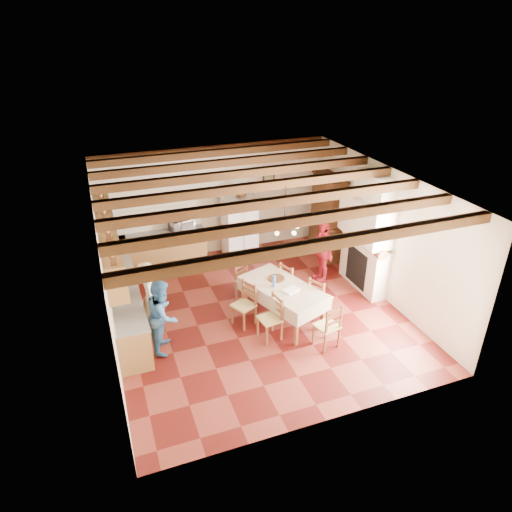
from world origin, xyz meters
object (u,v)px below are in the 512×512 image
Objects in this scene: chair_right_far at (291,281)px; person_woman_red at (322,251)px; chair_end_far at (246,280)px; person_woman_blue at (163,315)px; refrigerator at (240,227)px; person_man at (151,297)px; chair_right_near at (320,297)px; chair_left_near at (270,318)px; dining_table at (282,290)px; chair_end_near at (327,325)px; hutch at (327,217)px; chair_left_far at (244,305)px; microwave at (182,225)px.

person_woman_red is at bearing -83.84° from chair_right_far.
person_woman_blue is (-2.08, -1.15, 0.28)m from chair_end_far.
refrigerator is 3.81m from person_man.
person_woman_red is at bearing -53.62° from refrigerator.
chair_right_near is 1.75m from chair_end_far.
dining_table is at bearing 128.86° from chair_left_near.
chair_right_near and chair_end_near have the same top height.
hutch is 5.45m from person_woman_blue.
chair_left_near is 2.42m from person_man.
person_woman_red is (2.41, 1.12, 0.31)m from chair_left_far.
person_man is (-2.15, 1.07, 0.32)m from chair_left_near.
chair_left_far is at bearing -95.25° from microwave.
dining_table is 2.70m from person_man.
chair_left_near is 1.58× the size of microwave.
hutch reaches higher than chair_left_far.
chair_left_near is (-0.50, -0.53, -0.25)m from dining_table.
person_man is at bearing -129.19° from microwave.
dining_table is 1.32× the size of person_woman_red.
person_woman_red is at bearing -55.93° from chair_right_near.
person_man is 2.64× the size of microwave.
dining_table is 2.16× the size of chair_end_near.
person_man reaches higher than chair_right_far.
person_woman_blue is at bearing -129.53° from refrigerator.
person_woman_blue is 4.30m from person_woman_red.
person_woman_red is at bearing -127.89° from chair_end_near.
person_woman_blue is at bearing -148.25° from hutch.
chair_end_near is 2.36m from chair_end_far.
person_woman_red is at bearing -117.70° from hutch.
refrigerator is 2.22m from chair_end_far.
chair_left_far is 0.64× the size of person_woman_blue.
dining_table is at bearing -129.59° from hutch.
person_woman_red is (1.11, 2.37, 0.31)m from chair_end_near.
dining_table is at bearing 120.00° from chair_right_far.
person_woman_blue reaches higher than chair_end_near.
person_woman_red is (1.09, 0.60, 0.31)m from chair_right_far.
person_man is at bearing 69.33° from chair_right_far.
refrigerator is 3.76m from chair_left_near.
chair_end_near is at bearing -22.47° from person_woman_red.
refrigerator is at bearing -21.73° from microwave.
person_woman_red reaches higher than chair_left_far.
person_woman_blue reaches higher than microwave.
person_woman_red reaches higher than chair_end_far.
chair_end_near is (-1.85, -3.55, -0.64)m from hutch.
dining_table is at bearing -92.97° from chair_end_far.
chair_left_far is at bearing 52.89° from chair_right_near.
chair_right_near is at bearing -78.97° from refrigerator.
dining_table is 3.42× the size of microwave.
person_woman_red is at bearing -20.43° from chair_end_far.
chair_right_far is at bearing -49.72° from chair_end_far.
chair_end_far is (-2.75, -1.37, -0.64)m from hutch.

